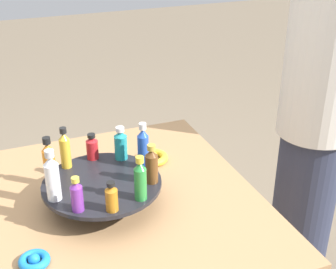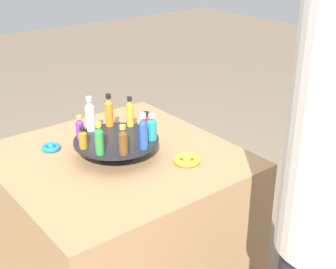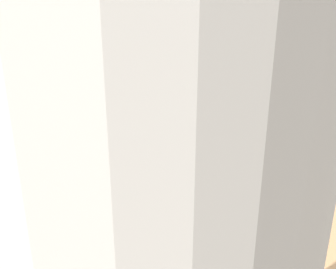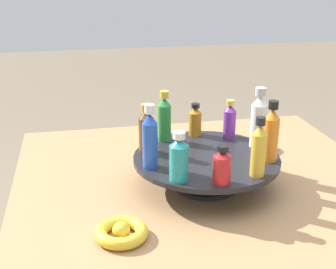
{
  "view_description": "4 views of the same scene",
  "coord_description": "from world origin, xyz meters",
  "px_view_note": "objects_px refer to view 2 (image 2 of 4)",
  "views": [
    {
      "loc": [
        0.25,
        1.14,
        1.55
      ],
      "look_at": [
        -0.22,
        -0.04,
        0.91
      ],
      "focal_mm": 50.0,
      "sensor_mm": 36.0,
      "label": 1
    },
    {
      "loc": [
        -1.49,
        0.91,
        1.62
      ],
      "look_at": [
        -0.28,
        -0.05,
        0.92
      ],
      "focal_mm": 50.0,
      "sensor_mm": 36.0,
      "label": 2
    },
    {
      "loc": [
        -1.15,
        -0.27,
        1.39
      ],
      "look_at": [
        -0.08,
        -0.02,
        0.88
      ],
      "focal_mm": 50.0,
      "sensor_mm": 36.0,
      "label": 3
    },
    {
      "loc": [
        -0.29,
        -0.99,
        1.26
      ],
      "look_at": [
        -0.1,
        -0.02,
        0.88
      ],
      "focal_mm": 50.0,
      "sensor_mm": 36.0,
      "label": 4
    }
  ],
  "objects_px": {
    "bottle_amber": "(83,139)",
    "bottle_green": "(99,140)",
    "display_stand": "(117,143)",
    "bottle_blue": "(143,133)",
    "bottle_brown": "(123,141)",
    "bottle_teal": "(152,128)",
    "bottle_orange": "(109,111)",
    "bottle_purple": "(80,128)",
    "bottle_gold": "(130,113)",
    "bottle_clear": "(90,115)",
    "ribbon_bow_blue": "(51,147)",
    "person_figure": "(332,203)",
    "ribbon_bow_gold": "(187,160)",
    "bottle_red": "(146,122)"
  },
  "relations": [
    {
      "from": "bottle_amber",
      "to": "bottle_clear",
      "type": "bearing_deg",
      "value": -39.56
    },
    {
      "from": "bottle_orange",
      "to": "bottle_amber",
      "type": "bearing_deg",
      "value": 122.44
    },
    {
      "from": "bottle_clear",
      "to": "person_figure",
      "type": "relative_size",
      "value": 0.09
    },
    {
      "from": "bottle_orange",
      "to": "ribbon_bow_blue",
      "type": "height_order",
      "value": "bottle_orange"
    },
    {
      "from": "bottle_teal",
      "to": "person_figure",
      "type": "height_order",
      "value": "person_figure"
    },
    {
      "from": "bottle_purple",
      "to": "person_figure",
      "type": "relative_size",
      "value": 0.06
    },
    {
      "from": "display_stand",
      "to": "bottle_gold",
      "type": "xyz_separation_m",
      "value": [
        0.08,
        -0.12,
        0.08
      ]
    },
    {
      "from": "bottle_orange",
      "to": "ribbon_bow_blue",
      "type": "xyz_separation_m",
      "value": [
        0.09,
        0.24,
        -0.13
      ]
    },
    {
      "from": "bottle_gold",
      "to": "bottle_amber",
      "type": "relative_size",
      "value": 1.54
    },
    {
      "from": "bottle_amber",
      "to": "bottle_green",
      "type": "height_order",
      "value": "bottle_green"
    },
    {
      "from": "bottle_red",
      "to": "bottle_purple",
      "type": "bearing_deg",
      "value": 68.44
    },
    {
      "from": "display_stand",
      "to": "bottle_orange",
      "type": "bearing_deg",
      "value": -21.56
    },
    {
      "from": "bottle_red",
      "to": "ribbon_bow_blue",
      "type": "height_order",
      "value": "bottle_red"
    },
    {
      "from": "bottle_gold",
      "to": "bottle_purple",
      "type": "relative_size",
      "value": 1.32
    },
    {
      "from": "ribbon_bow_blue",
      "to": "person_figure",
      "type": "height_order",
      "value": "person_figure"
    },
    {
      "from": "person_figure",
      "to": "bottle_gold",
      "type": "bearing_deg",
      "value": -8.03
    },
    {
      "from": "bottle_amber",
      "to": "ribbon_bow_gold",
      "type": "distance_m",
      "value": 0.42
    },
    {
      "from": "bottle_gold",
      "to": "ribbon_bow_blue",
      "type": "relative_size",
      "value": 1.68
    },
    {
      "from": "bottle_blue",
      "to": "bottle_orange",
      "type": "bearing_deg",
      "value": -3.56
    },
    {
      "from": "display_stand",
      "to": "bottle_purple",
      "type": "distance_m",
      "value": 0.16
    },
    {
      "from": "bottle_clear",
      "to": "bottle_brown",
      "type": "xyz_separation_m",
      "value": [
        -0.28,
        0.02,
        -0.01
      ]
    },
    {
      "from": "person_figure",
      "to": "bottle_clear",
      "type": "bearing_deg",
      "value": 0.56
    },
    {
      "from": "bottle_teal",
      "to": "bottle_orange",
      "type": "bearing_deg",
      "value": 14.44
    },
    {
      "from": "bottle_brown",
      "to": "ribbon_bow_blue",
      "type": "distance_m",
      "value": 0.4
    },
    {
      "from": "bottle_clear",
      "to": "person_figure",
      "type": "height_order",
      "value": "person_figure"
    },
    {
      "from": "bottle_red",
      "to": "ribbon_bow_gold",
      "type": "relative_size",
      "value": 0.8
    },
    {
      "from": "bottle_orange",
      "to": "bottle_teal",
      "type": "height_order",
      "value": "bottle_orange"
    },
    {
      "from": "ribbon_bow_blue",
      "to": "person_figure",
      "type": "xyz_separation_m",
      "value": [
        -1.12,
        -0.35,
        0.14
      ]
    },
    {
      "from": "bottle_gold",
      "to": "ribbon_bow_gold",
      "type": "height_order",
      "value": "bottle_gold"
    },
    {
      "from": "display_stand",
      "to": "bottle_green",
      "type": "distance_m",
      "value": 0.17
    },
    {
      "from": "bottle_amber",
      "to": "ribbon_bow_gold",
      "type": "bearing_deg",
      "value": -125.08
    },
    {
      "from": "display_stand",
      "to": "bottle_red",
      "type": "xyz_separation_m",
      "value": [
        -0.01,
        -0.15,
        0.06
      ]
    },
    {
      "from": "bottle_brown",
      "to": "bottle_green",
      "type": "bearing_deg",
      "value": 50.44
    },
    {
      "from": "bottle_blue",
      "to": "display_stand",
      "type": "bearing_deg",
      "value": 14.44
    },
    {
      "from": "bottle_amber",
      "to": "bottle_green",
      "type": "distance_m",
      "value": 0.09
    },
    {
      "from": "bottle_clear",
      "to": "bottle_green",
      "type": "xyz_separation_m",
      "value": [
        -0.22,
        0.09,
        -0.01
      ]
    },
    {
      "from": "bottle_amber",
      "to": "ribbon_bow_blue",
      "type": "bearing_deg",
      "value": 11.07
    },
    {
      "from": "display_stand",
      "to": "bottle_clear",
      "type": "height_order",
      "value": "bottle_clear"
    },
    {
      "from": "bottle_red",
      "to": "bottle_teal",
      "type": "bearing_deg",
      "value": 158.44
    },
    {
      "from": "bottle_gold",
      "to": "ribbon_bow_gold",
      "type": "distance_m",
      "value": 0.34
    },
    {
      "from": "bottle_teal",
      "to": "person_figure",
      "type": "bearing_deg",
      "value": -176.35
    },
    {
      "from": "bottle_teal",
      "to": "ribbon_bow_gold",
      "type": "distance_m",
      "value": 0.19
    },
    {
      "from": "bottle_blue",
      "to": "ribbon_bow_blue",
      "type": "bearing_deg",
      "value": 31.47
    },
    {
      "from": "bottle_purple",
      "to": "bottle_green",
      "type": "bearing_deg",
      "value": 176.44
    },
    {
      "from": "bottle_teal",
      "to": "ribbon_bow_blue",
      "type": "height_order",
      "value": "bottle_teal"
    },
    {
      "from": "display_stand",
      "to": "bottle_blue",
      "type": "distance_m",
      "value": 0.17
    },
    {
      "from": "display_stand",
      "to": "bottle_brown",
      "type": "bearing_deg",
      "value": 158.44
    },
    {
      "from": "bottle_orange",
      "to": "person_figure",
      "type": "relative_size",
      "value": 0.08
    },
    {
      "from": "bottle_purple",
      "to": "ribbon_bow_gold",
      "type": "relative_size",
      "value": 0.94
    },
    {
      "from": "bottle_green",
      "to": "ribbon_bow_blue",
      "type": "xyz_separation_m",
      "value": [
        0.3,
        0.06,
        -0.13
      ]
    }
  ]
}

